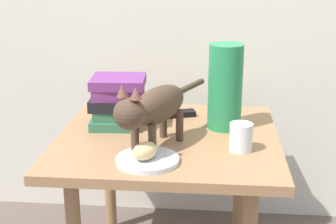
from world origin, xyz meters
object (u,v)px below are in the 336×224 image
plate (147,160)px  book_stack (118,101)px  green_vase (225,87)px  cat (153,108)px  candle_jar (241,139)px  side_table (168,155)px  tv_remote (174,114)px  bread_roll (145,151)px

plate → book_stack: book_stack is taller
green_vase → book_stack: bearing=-178.9°
cat → candle_jar: (0.26, 0.02, -0.09)m
side_table → green_vase: (0.18, 0.09, 0.21)m
side_table → tv_remote: tv_remote is taller
candle_jar → bread_roll: bearing=-155.7°
plate → tv_remote: 0.41m
cat → book_stack: cat is taller
side_table → book_stack: 0.25m
side_table → candle_jar: size_ratio=8.36×
green_vase → cat: bearing=-134.8°
side_table → plate: 0.23m
plate → cat: size_ratio=0.41×
plate → book_stack: (-0.14, 0.30, 0.08)m
book_stack → side_table: bearing=-25.8°
cat → candle_jar: cat is taller
candle_jar → book_stack: bearing=154.7°
plate → green_vase: (0.22, 0.31, 0.14)m
plate → candle_jar: (0.27, 0.11, 0.03)m
side_table → bread_roll: bread_roll is taller
bread_roll → book_stack: book_stack is taller
plate → green_vase: size_ratio=0.64×
plate → bread_roll: size_ratio=2.27×
side_table → tv_remote: 0.21m
plate → tv_remote: (0.04, 0.41, 0.00)m
plate → bread_roll: 0.03m
bread_roll → cat: bearing=83.6°
side_table → plate: bearing=-100.0°
bread_roll → book_stack: 0.35m
plate → book_stack: 0.34m
side_table → green_vase: size_ratio=2.50×
book_stack → candle_jar: (0.41, -0.19, -0.05)m
candle_jar → cat: bearing=-176.5°
candle_jar → plate: bearing=-157.2°
plate → green_vase: bearing=54.7°
green_vase → candle_jar: 0.23m
bread_roll → tv_remote: bread_roll is taller
side_table → bread_roll: size_ratio=8.88×
cat → book_stack: bearing=125.1°
book_stack → plate: bearing=-65.3°
book_stack → tv_remote: bearing=30.0°
plate → cat: cat is taller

